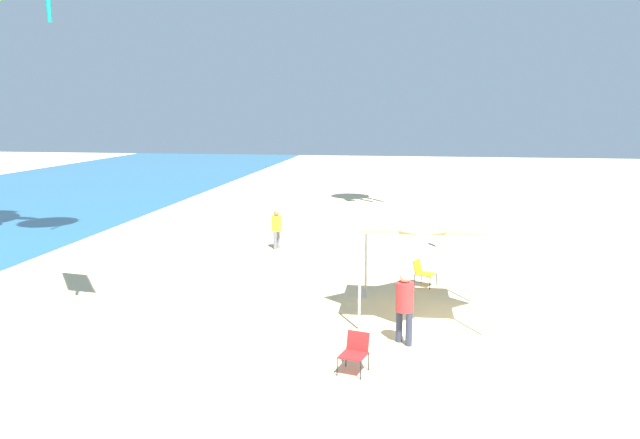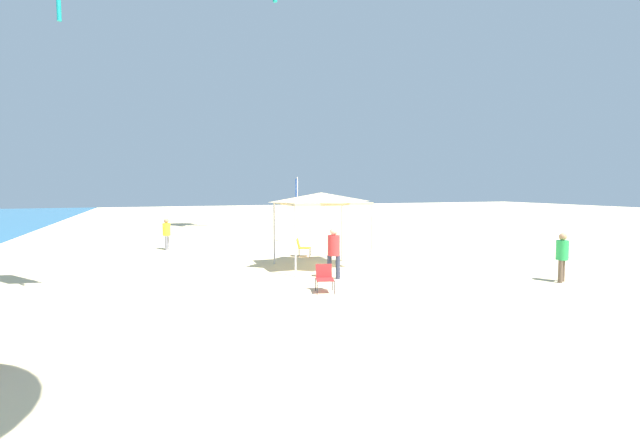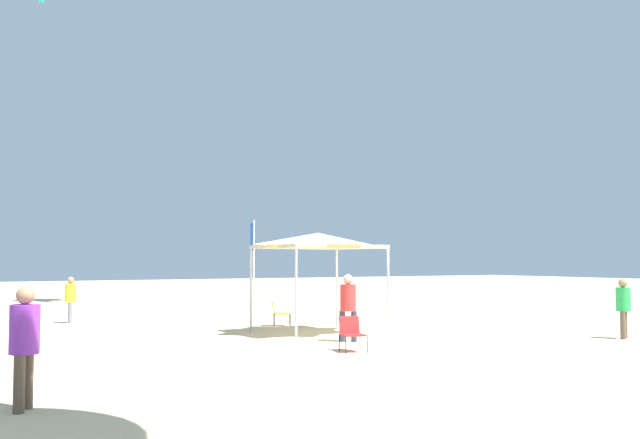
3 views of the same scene
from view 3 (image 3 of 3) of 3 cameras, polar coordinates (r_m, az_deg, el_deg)
name	(u,v)px [view 3 (image 3 of 3)]	position (r m, az deg, el deg)	size (l,w,h in m)	color
ground	(419,336)	(21.47, 7.84, -9.11)	(120.00, 120.00, 0.10)	beige
canopy_tent	(318,241)	(21.22, -0.14, -1.75)	(2.90, 3.19, 2.96)	#B7B7BC
folding_chair_left_of_tent	(278,311)	(23.84, -3.32, -7.28)	(0.73, 0.78, 0.82)	black
folding_chair_near_cooler	(351,331)	(17.23, 2.51, -8.84)	(0.73, 0.66, 0.82)	black
banner_flag	(253,258)	(28.53, -5.31, -3.05)	(0.36, 0.06, 3.72)	silver
person_watching_sky	(623,303)	(21.55, 22.91, -6.14)	(0.39, 0.40, 1.65)	brown
person_near_umbrella	(348,302)	(19.17, 2.24, -6.57)	(0.42, 0.42, 1.78)	#33384C
person_far_stroller	(70,296)	(26.22, -19.17, -5.74)	(0.42, 0.38, 1.58)	slate
person_by_tent	(24,337)	(11.31, -22.38, -8.64)	(0.44, 0.42, 1.78)	brown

